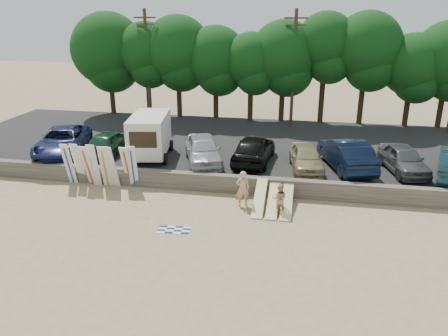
{
  "coord_description": "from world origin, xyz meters",
  "views": [
    {
      "loc": [
        3.01,
        -19.14,
        9.62
      ],
      "look_at": [
        -1.11,
        3.0,
        1.41
      ],
      "focal_mm": 35.0,
      "sensor_mm": 36.0,
      "label": 1
    }
  ],
  "objects_px": {
    "car_3": "(254,149)",
    "car_1": "(110,142)",
    "car_6": "(404,159)",
    "cooler": "(273,198)",
    "car_2": "(203,150)",
    "car_0": "(63,141)",
    "beachgoer_b": "(279,199)",
    "car_4": "(306,158)",
    "box_trailer": "(150,134)",
    "car_5": "(346,154)",
    "beachgoer_a": "(243,189)"
  },
  "relations": [
    {
      "from": "car_3",
      "to": "beachgoer_a",
      "type": "height_order",
      "value": "car_3"
    },
    {
      "from": "beachgoer_a",
      "to": "cooler",
      "type": "relative_size",
      "value": 5.1
    },
    {
      "from": "box_trailer",
      "to": "car_6",
      "type": "relative_size",
      "value": 1.01
    },
    {
      "from": "car_4",
      "to": "beachgoer_b",
      "type": "relative_size",
      "value": 2.76
    },
    {
      "from": "car_6",
      "to": "beachgoer_a",
      "type": "bearing_deg",
      "value": -162.3
    },
    {
      "from": "car_1",
      "to": "car_2",
      "type": "xyz_separation_m",
      "value": [
        6.45,
        -0.81,
        0.07
      ]
    },
    {
      "from": "beachgoer_a",
      "to": "beachgoer_b",
      "type": "relative_size",
      "value": 1.24
    },
    {
      "from": "car_1",
      "to": "cooler",
      "type": "distance_m",
      "value": 11.9
    },
    {
      "from": "beachgoer_a",
      "to": "car_3",
      "type": "bearing_deg",
      "value": -105.46
    },
    {
      "from": "car_3",
      "to": "car_6",
      "type": "relative_size",
      "value": 1.14
    },
    {
      "from": "car_4",
      "to": "car_6",
      "type": "bearing_deg",
      "value": -1.77
    },
    {
      "from": "car_1",
      "to": "car_6",
      "type": "xyz_separation_m",
      "value": [
        18.22,
        -0.24,
        -0.0
      ]
    },
    {
      "from": "beachgoer_a",
      "to": "beachgoer_b",
      "type": "height_order",
      "value": "beachgoer_a"
    },
    {
      "from": "box_trailer",
      "to": "car_1",
      "type": "height_order",
      "value": "box_trailer"
    },
    {
      "from": "beachgoer_b",
      "to": "cooler",
      "type": "relative_size",
      "value": 4.11
    },
    {
      "from": "car_0",
      "to": "car_5",
      "type": "xyz_separation_m",
      "value": [
        17.95,
        0.48,
        0.05
      ]
    },
    {
      "from": "car_1",
      "to": "cooler",
      "type": "relative_size",
      "value": 11.95
    },
    {
      "from": "car_1",
      "to": "car_5",
      "type": "bearing_deg",
      "value": -176.93
    },
    {
      "from": "car_1",
      "to": "car_2",
      "type": "distance_m",
      "value": 6.5
    },
    {
      "from": "box_trailer",
      "to": "beachgoer_b",
      "type": "height_order",
      "value": "box_trailer"
    },
    {
      "from": "car_5",
      "to": "beachgoer_b",
      "type": "relative_size",
      "value": 3.49
    },
    {
      "from": "car_4",
      "to": "car_6",
      "type": "xyz_separation_m",
      "value": [
        5.55,
        0.62,
        0.04
      ]
    },
    {
      "from": "car_1",
      "to": "car_3",
      "type": "relative_size",
      "value": 0.88
    },
    {
      "from": "car_4",
      "to": "beachgoer_b",
      "type": "distance_m",
      "value": 4.97
    },
    {
      "from": "car_2",
      "to": "cooler",
      "type": "height_order",
      "value": "car_2"
    },
    {
      "from": "car_0",
      "to": "cooler",
      "type": "relative_size",
      "value": 16.02
    },
    {
      "from": "car_4",
      "to": "car_5",
      "type": "relative_size",
      "value": 0.79
    },
    {
      "from": "car_2",
      "to": "beachgoer_b",
      "type": "xyz_separation_m",
      "value": [
        5.0,
        -4.82,
        -0.77
      ]
    },
    {
      "from": "car_0",
      "to": "cooler",
      "type": "bearing_deg",
      "value": -29.98
    },
    {
      "from": "car_6",
      "to": "beachgoer_b",
      "type": "bearing_deg",
      "value": -153.13
    },
    {
      "from": "car_4",
      "to": "box_trailer",
      "type": "bearing_deg",
      "value": 168.75
    },
    {
      "from": "car_0",
      "to": "car_4",
      "type": "relative_size",
      "value": 1.42
    },
    {
      "from": "car_0",
      "to": "car_4",
      "type": "height_order",
      "value": "car_0"
    },
    {
      "from": "beachgoer_a",
      "to": "car_6",
      "type": "bearing_deg",
      "value": -166.44
    },
    {
      "from": "car_6",
      "to": "cooler",
      "type": "relative_size",
      "value": 11.88
    },
    {
      "from": "car_3",
      "to": "car_5",
      "type": "relative_size",
      "value": 0.94
    },
    {
      "from": "car_5",
      "to": "cooler",
      "type": "bearing_deg",
      "value": 29.29
    },
    {
      "from": "car_3",
      "to": "car_1",
      "type": "bearing_deg",
      "value": 3.28
    },
    {
      "from": "beachgoer_a",
      "to": "car_1",
      "type": "bearing_deg",
      "value": -44.07
    },
    {
      "from": "car_0",
      "to": "beachgoer_b",
      "type": "height_order",
      "value": "car_0"
    },
    {
      "from": "box_trailer",
      "to": "car_0",
      "type": "xyz_separation_m",
      "value": [
        -5.86,
        -0.34,
        -0.68
      ]
    },
    {
      "from": "car_4",
      "to": "beachgoer_a",
      "type": "xyz_separation_m",
      "value": [
        -3.14,
        -4.27,
        -0.46
      ]
    },
    {
      "from": "car_2",
      "to": "beachgoer_b",
      "type": "height_order",
      "value": "car_2"
    },
    {
      "from": "car_1",
      "to": "cooler",
      "type": "height_order",
      "value": "car_1"
    },
    {
      "from": "car_4",
      "to": "car_6",
      "type": "relative_size",
      "value": 0.95
    },
    {
      "from": "car_5",
      "to": "car_1",
      "type": "bearing_deg",
      "value": -16.95
    },
    {
      "from": "beachgoer_b",
      "to": "cooler",
      "type": "height_order",
      "value": "beachgoer_b"
    },
    {
      "from": "car_2",
      "to": "beachgoer_b",
      "type": "relative_size",
      "value": 3.19
    },
    {
      "from": "beachgoer_a",
      "to": "beachgoer_b",
      "type": "bearing_deg",
      "value": 149.51
    },
    {
      "from": "car_3",
      "to": "cooler",
      "type": "bearing_deg",
      "value": 115.91
    }
  ]
}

